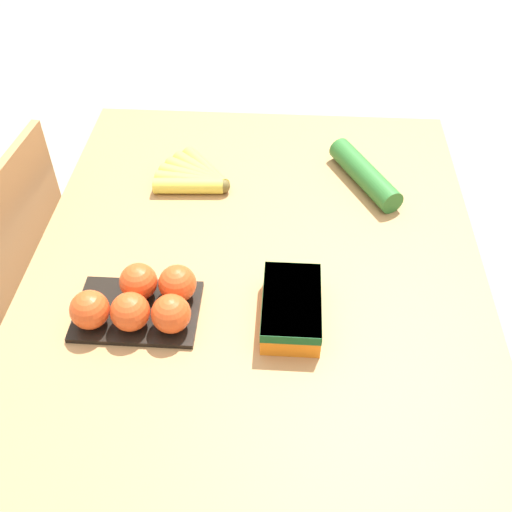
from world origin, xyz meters
TOP-DOWN VIEW (x-y plane):
  - ground_plane at (0.00, 0.00)m, footprint 12.00×12.00m
  - dining_table at (0.00, 0.00)m, footprint 1.16×0.91m
  - chair at (0.14, 0.67)m, footprint 0.46×0.44m
  - banana_bunch at (0.26, 0.16)m, footprint 0.16×0.18m
  - tomato_pack at (-0.14, 0.20)m, footprint 0.15×0.23m
  - carrot_bag at (-0.13, -0.07)m, footprint 0.18×0.11m
  - cucumber_near at (0.29, -0.23)m, footprint 0.23×0.16m

SIDE VIEW (x-z plane):
  - ground_plane at x=0.00m, z-range 0.00..0.00m
  - chair at x=0.14m, z-range 0.02..0.91m
  - dining_table at x=0.00m, z-range 0.27..1.04m
  - banana_bunch at x=0.26m, z-range 0.77..0.81m
  - cucumber_near at x=0.29m, z-range 0.77..0.82m
  - carrot_bag at x=-0.13m, z-range 0.77..0.83m
  - tomato_pack at x=-0.14m, z-range 0.77..0.85m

